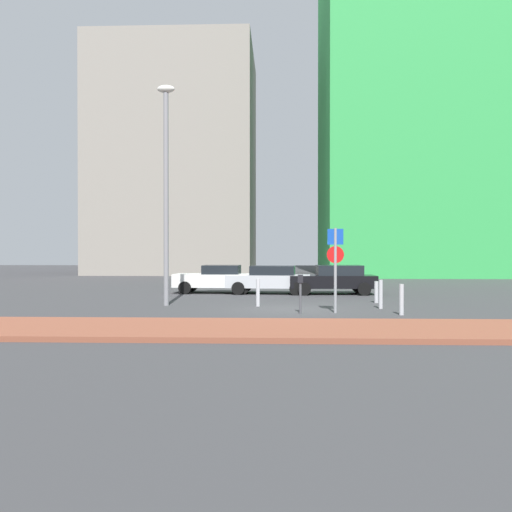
{
  "coord_description": "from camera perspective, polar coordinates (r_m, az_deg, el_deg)",
  "views": [
    {
      "loc": [
        -0.49,
        -20.6,
        2.2
      ],
      "look_at": [
        -1.45,
        3.59,
        1.95
      ],
      "focal_mm": 38.95,
      "sensor_mm": 36.0,
      "label": 1
    }
  ],
  "objects": [
    {
      "name": "parking_meter",
      "position": [
        19.37,
        4.58,
        -3.33
      ],
      "size": [
        0.18,
        0.14,
        1.35
      ],
      "color": "#4C4C51",
      "rests_on": "ground"
    },
    {
      "name": "parking_sign_post",
      "position": [
        19.64,
        8.15,
        -0.36
      ],
      "size": [
        0.6,
        0.14,
        2.98
      ],
      "color": "gray",
      "rests_on": "ground"
    },
    {
      "name": "sidewalk_brick",
      "position": [
        15.09,
        4.15,
        -7.53
      ],
      "size": [
        40.0,
        3.83,
        0.14
      ],
      "primitive_type": "cube",
      "color": "brown",
      "rests_on": "ground"
    },
    {
      "name": "traffic_bollard_near",
      "position": [
        21.78,
        0.2,
        -3.79
      ],
      "size": [
        0.15,
        0.15,
        1.07
      ],
      "primitive_type": "cylinder",
      "color": "#B7B7BC",
      "rests_on": "ground"
    },
    {
      "name": "parked_car_white",
      "position": [
        28.61,
        -4.0,
        -2.32
      ],
      "size": [
        4.33,
        2.09,
        1.44
      ],
      "color": "white",
      "rests_on": "ground"
    },
    {
      "name": "building_under_construction",
      "position": [
        55.06,
        -8.1,
        9.45
      ],
      "size": [
        14.79,
        13.09,
        21.37
      ],
      "primitive_type": "cube",
      "color": "gray",
      "rests_on": "ground"
    },
    {
      "name": "traffic_bollard_far",
      "position": [
        19.53,
        14.72,
        -4.35
      ],
      "size": [
        0.15,
        0.15,
        1.05
      ],
      "primitive_type": "cylinder",
      "color": "#B7B7BC",
      "rests_on": "ground"
    },
    {
      "name": "traffic_bollard_edge",
      "position": [
        23.76,
        12.26,
        -3.64
      ],
      "size": [
        0.17,
        0.17,
        0.9
      ],
      "primitive_type": "cylinder",
      "color": "#B7B7BC",
      "rests_on": "ground"
    },
    {
      "name": "ground_plane",
      "position": [
        20.73,
        3.63,
        -5.51
      ],
      "size": [
        120.0,
        120.0,
        0.0
      ],
      "primitive_type": "plane",
      "color": "#38383A"
    },
    {
      "name": "traffic_bollard_mid",
      "position": [
        21.43,
        12.69,
        -3.86
      ],
      "size": [
        0.15,
        0.15,
        1.09
      ],
      "primitive_type": "cylinder",
      "color": "#B7B7BC",
      "rests_on": "ground"
    },
    {
      "name": "parked_car_black",
      "position": [
        28.12,
        8.0,
        -2.34
      ],
      "size": [
        4.33,
        2.12,
        1.45
      ],
      "color": "black",
      "rests_on": "ground"
    },
    {
      "name": "street_lamp",
      "position": [
        22.54,
        -9.22,
        7.79
      ],
      "size": [
        0.7,
        0.36,
        8.76
      ],
      "color": "gray",
      "rests_on": "ground"
    },
    {
      "name": "building_colorful_midrise",
      "position": [
        52.72,
        17.59,
        14.77
      ],
      "size": [
        18.95,
        12.87,
        30.27
      ],
      "primitive_type": "cube",
      "color": "green",
      "rests_on": "ground"
    },
    {
      "name": "parked_car_silver",
      "position": [
        28.06,
        1.39,
        -2.36
      ],
      "size": [
        4.31,
        2.13,
        1.42
      ],
      "color": "#B7BABF",
      "rests_on": "ground"
    }
  ]
}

